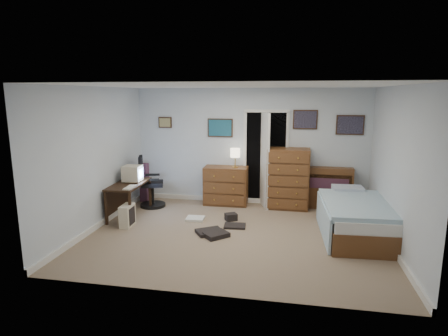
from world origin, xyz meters
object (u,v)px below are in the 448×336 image
Objects in this scene: office_chair at (149,187)px; low_dresser at (226,186)px; bed at (354,217)px; computer_desk at (125,191)px; tall_dresser at (288,179)px.

low_dresser is (1.57, 0.48, -0.01)m from office_chair.
low_dresser is 0.45× the size of bed.
bed is (4.04, -0.91, -0.11)m from office_chair.
office_chair reaches higher than computer_desk.
computer_desk is 1.07× the size of office_chair.
computer_desk is 3.32m from tall_dresser.
low_dresser is at bearing 179.49° from tall_dresser.
low_dresser is 1.34m from tall_dresser.
bed is (1.14, -1.36, -0.32)m from tall_dresser.
office_chair is 0.53× the size of bed.
tall_dresser is 0.62× the size of bed.
computer_desk is 4.27m from bed.
computer_desk is 1.26× the size of low_dresser.
tall_dresser is (2.89, 0.46, 0.21)m from office_chair.
tall_dresser reaches higher than low_dresser.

